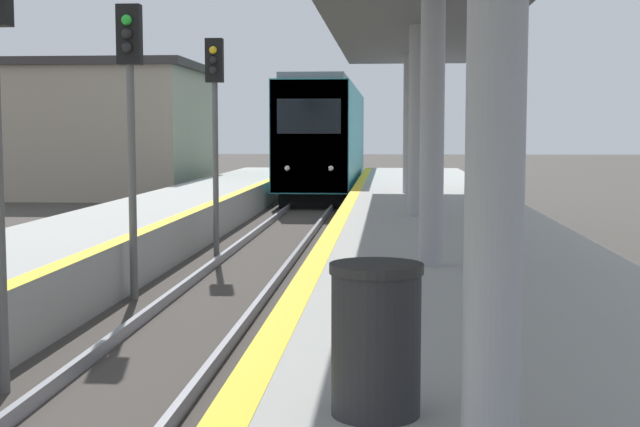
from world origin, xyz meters
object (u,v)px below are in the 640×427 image
object	(u,v)px
train	(327,138)
trash_bin	(376,339)
signal_mid	(130,95)
signal_far	(215,105)

from	to	relation	value
train	trash_bin	xyz separation A→B (m)	(2.54, -32.01, -0.97)
train	signal_mid	world-z (taller)	train
train	signal_far	world-z (taller)	train
signal_far	train	bearing A→B (deg)	87.01
signal_mid	signal_far	bearing A→B (deg)	86.26
signal_far	trash_bin	distance (m)	13.59
train	signal_mid	distance (m)	24.02
train	signal_mid	size ratio (longest dim) A/B	3.72
train	trash_bin	world-z (taller)	train
signal_mid	trash_bin	world-z (taller)	signal_mid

